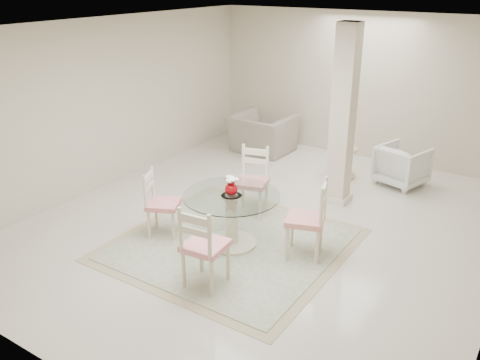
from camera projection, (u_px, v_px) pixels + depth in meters
The scene contains 13 objects.
ground at pixel (267, 224), 7.22m from camera, with size 7.00×7.00×0.00m, color beige.
room_shell at pixel (270, 95), 6.52m from camera, with size 6.02×7.02×2.71m.
column at pixel (343, 117), 7.46m from camera, with size 0.30×0.30×2.70m, color beige.
area_rug at pixel (232, 244), 6.67m from camera, with size 2.82×2.82×0.02m.
dining_table at pixel (231, 220), 6.53m from camera, with size 1.24×1.24×0.71m.
red_vase at pixel (231, 186), 6.35m from camera, with size 0.19×0.18×0.25m.
dining_chair_east at pixel (311, 214), 6.17m from camera, with size 0.57×0.57×1.13m.
dining_chair_north at pixel (253, 176), 7.35m from camera, with size 0.55×0.55×1.11m.
dining_chair_west at pixel (158, 199), 6.73m from camera, with size 0.54×0.54×1.02m.
dining_chair_south at pixel (202, 242), 5.55m from camera, with size 0.48×0.48×1.12m.
recliner_taupe at pixel (262, 134), 10.02m from camera, with size 1.14×1.00×0.74m, color gray.
armchair_white at pixel (402, 165), 8.47m from camera, with size 0.72×0.74×0.67m, color white.
side_table at pixel (342, 163), 8.81m from camera, with size 0.51×0.51×0.53m.
Camera 1 is at (3.21, -5.60, 3.31)m, focal length 38.00 mm.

